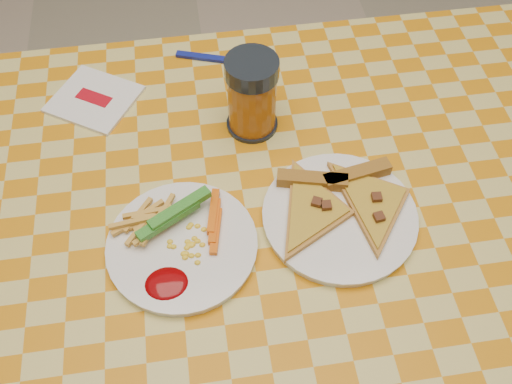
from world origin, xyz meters
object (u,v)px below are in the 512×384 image
plate_right (339,217)px  drink_glass (252,96)px  table (249,254)px  plate_left (182,246)px

plate_right → drink_glass: bearing=116.0°
drink_glass → plate_right: bearing=-64.0°
table → plate_left: size_ratio=6.17×
plate_left → plate_right: (0.23, 0.01, 0.00)m
table → plate_left: (-0.10, -0.02, 0.08)m
plate_right → drink_glass: drink_glass is taller
table → plate_right: (0.13, -0.00, 0.08)m
plate_left → drink_glass: 0.26m
table → plate_left: 0.13m
table → drink_glass: 0.25m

